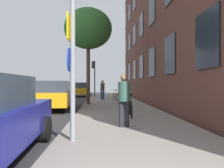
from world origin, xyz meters
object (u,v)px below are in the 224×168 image
(sign_post, at_px, (72,59))
(car_1, at_px, (55,95))
(bicycle_0, at_px, (131,108))
(bicycle_1, at_px, (123,100))
(pedestrian_1, at_px, (123,91))
(car_2, at_px, (81,89))
(tree_near, at_px, (88,29))
(pedestrian_0, at_px, (124,97))
(traffic_light, at_px, (94,72))
(bicycle_2, at_px, (116,96))
(pedestrian_2, at_px, (102,89))

(sign_post, height_order, car_1, sign_post)
(bicycle_0, bearing_deg, bicycle_1, 88.32)
(pedestrian_1, distance_m, car_2, 14.32)
(tree_near, bearing_deg, pedestrian_0, -78.55)
(sign_post, xyz_separation_m, car_1, (-1.91, 7.17, -1.21))
(sign_post, height_order, car_2, sign_post)
(traffic_light, height_order, car_2, traffic_light)
(bicycle_2, bearing_deg, bicycle_0, -89.88)
(bicycle_1, distance_m, car_2, 12.77)
(bicycle_0, xyz_separation_m, bicycle_2, (-0.02, 8.61, -0.00))
(bicycle_1, distance_m, car_1, 4.07)
(bicycle_0, distance_m, pedestrian_2, 10.02)
(bicycle_2, distance_m, pedestrian_1, 5.93)
(bicycle_0, relative_size, bicycle_2, 1.07)
(bicycle_1, bearing_deg, tree_near, 150.45)
(pedestrian_0, bearing_deg, pedestrian_2, 92.73)
(tree_near, xyz_separation_m, bicycle_1, (2.19, -1.24, -4.64))
(traffic_light, xyz_separation_m, pedestrian_0, (1.49, -17.39, -1.74))
(pedestrian_0, distance_m, pedestrian_2, 12.06)
(pedestrian_0, distance_m, car_2, 18.94)
(car_1, bearing_deg, pedestrian_0, -59.25)
(pedestrian_2, bearing_deg, sign_post, -93.54)
(traffic_light, xyz_separation_m, pedestrian_2, (0.92, -5.34, -1.73))
(pedestrian_1, distance_m, pedestrian_2, 7.31)
(bicycle_1, xyz_separation_m, pedestrian_2, (-1.20, 5.59, 0.59))
(pedestrian_0, bearing_deg, traffic_light, 94.90)
(sign_post, relative_size, bicycle_0, 2.09)
(pedestrian_1, bearing_deg, pedestrian_2, 98.16)
(sign_post, bearing_deg, bicycle_2, 81.22)
(bicycle_0, bearing_deg, car_2, 102.00)
(traffic_light, relative_size, pedestrian_0, 2.38)
(bicycle_2, bearing_deg, tree_near, -124.10)
(pedestrian_2, height_order, car_2, pedestrian_2)
(tree_near, relative_size, pedestrian_1, 3.74)
(sign_post, relative_size, tree_near, 0.56)
(pedestrian_1, bearing_deg, bicycle_1, 84.35)
(bicycle_0, bearing_deg, pedestrian_0, -103.37)
(bicycle_1, distance_m, pedestrian_0, 6.52)
(sign_post, xyz_separation_m, bicycle_0, (1.92, 3.67, -1.57))
(car_1, bearing_deg, bicycle_0, -42.39)
(car_1, bearing_deg, pedestrian_2, 66.88)
(tree_near, height_order, pedestrian_2, tree_near)
(pedestrian_2, bearing_deg, traffic_light, 99.75)
(bicycle_2, height_order, pedestrian_2, pedestrian_2)
(pedestrian_2, relative_size, car_1, 0.38)
(bicycle_1, bearing_deg, bicycle_0, -91.68)
(pedestrian_0, bearing_deg, bicycle_1, 84.45)
(bicycle_2, distance_m, car_1, 6.39)
(bicycle_2, bearing_deg, sign_post, -98.78)
(sign_post, height_order, bicycle_0, sign_post)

